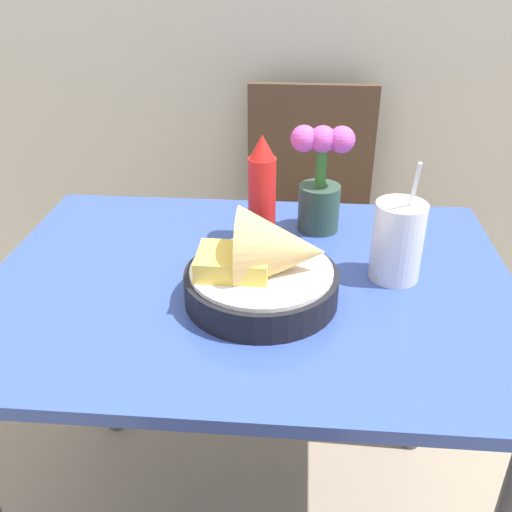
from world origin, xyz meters
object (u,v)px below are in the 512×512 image
object	(u,v)px
ketchup_bottle	(262,190)
drink_cup	(397,244)
chair_far_window	(308,210)
food_basket	(267,270)
flower_vase	(320,182)

from	to	relation	value
ketchup_bottle	drink_cup	size ratio (longest dim) A/B	0.95
chair_far_window	food_basket	size ratio (longest dim) A/B	3.35
food_basket	drink_cup	size ratio (longest dim) A/B	1.13
food_basket	ketchup_bottle	bearing A→B (deg)	96.54
drink_cup	chair_far_window	bearing A→B (deg)	101.74
food_basket	chair_far_window	bearing A→B (deg)	84.52
flower_vase	food_basket	bearing A→B (deg)	-107.57
drink_cup	food_basket	bearing A→B (deg)	-157.12
ketchup_bottle	drink_cup	world-z (taller)	drink_cup
ketchup_bottle	flower_vase	size ratio (longest dim) A/B	0.98
food_basket	drink_cup	distance (m)	0.25
ketchup_bottle	drink_cup	xyz separation A→B (m)	(0.26, -0.14, -0.04)
chair_far_window	flower_vase	distance (m)	0.62
chair_far_window	ketchup_bottle	size ratio (longest dim) A/B	3.99
drink_cup	flower_vase	bearing A→B (deg)	125.65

